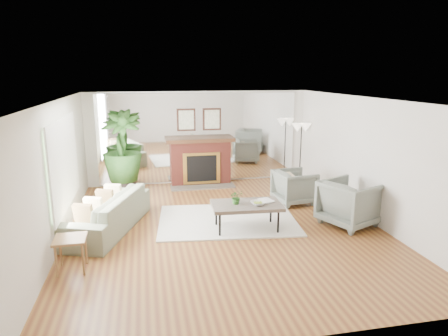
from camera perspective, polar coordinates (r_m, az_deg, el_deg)
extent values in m
plane|color=brown|center=(7.97, 0.06, -8.48)|extent=(7.00, 7.00, 0.00)
cube|color=silver|center=(7.60, -22.62, -0.73)|extent=(0.02, 7.00, 2.50)
cube|color=silver|center=(8.68, 19.80, 1.18)|extent=(0.02, 7.00, 2.50)
cube|color=silver|center=(10.97, -3.58, 4.37)|extent=(6.00, 0.02, 2.50)
cube|color=silver|center=(10.95, -3.56, 4.35)|extent=(5.40, 0.04, 2.40)
cube|color=#B2E09E|center=(7.95, -21.94, 0.67)|extent=(0.04, 2.40, 1.50)
cube|color=maroon|center=(10.89, -3.37, 0.82)|extent=(1.60, 0.40, 1.20)
cube|color=gold|center=(10.71, -3.21, -0.05)|extent=(1.00, 0.04, 0.85)
cube|color=black|center=(10.69, -3.19, -0.08)|extent=(0.80, 0.04, 0.70)
cube|color=#5B5248|center=(10.70, -3.07, -2.65)|extent=(1.70, 0.55, 0.03)
cube|color=#472916|center=(10.75, -3.40, 4.02)|extent=(1.85, 0.46, 0.10)
cube|color=black|center=(10.80, -5.42, 6.87)|extent=(0.50, 0.04, 0.60)
cube|color=black|center=(10.90, -1.73, 6.98)|extent=(0.50, 0.04, 0.60)
cube|color=white|center=(8.30, 0.47, -7.44)|extent=(2.97, 2.26, 0.03)
cube|color=#5B5248|center=(7.69, 3.25, -5.35)|extent=(1.38, 0.86, 0.07)
cylinder|color=black|center=(7.44, -0.60, -8.18)|extent=(0.04, 0.04, 0.47)
cylinder|color=black|center=(7.65, 7.75, -7.68)|extent=(0.04, 0.04, 0.47)
cylinder|color=black|center=(7.95, -1.12, -6.72)|extent=(0.04, 0.04, 0.47)
cylinder|color=black|center=(8.15, 6.70, -6.30)|extent=(0.04, 0.04, 0.47)
imported|color=gray|center=(8.08, -16.47, -6.07)|extent=(1.70, 2.59, 0.71)
imported|color=gray|center=(9.44, 10.05, -2.66)|extent=(0.96, 0.94, 0.78)
imported|color=gray|center=(8.34, 17.51, -4.78)|extent=(1.31, 1.29, 0.91)
cube|color=brown|center=(6.57, -21.15, -9.45)|extent=(0.48, 0.48, 0.04)
cylinder|color=brown|center=(6.54, -22.86, -12.25)|extent=(0.04, 0.04, 0.51)
cylinder|color=brown|center=(6.48, -19.51, -12.20)|extent=(0.04, 0.04, 0.51)
cylinder|color=brown|center=(6.88, -22.32, -10.92)|extent=(0.04, 0.04, 0.51)
cylinder|color=brown|center=(6.82, -19.14, -10.85)|extent=(0.04, 0.04, 0.51)
cylinder|color=black|center=(10.53, -14.11, -2.18)|extent=(0.59, 0.59, 0.42)
imported|color=#315B21|center=(10.32, -14.41, 2.96)|extent=(1.00, 1.00, 1.75)
cylinder|color=black|center=(11.30, 10.69, -1.96)|extent=(0.28, 0.28, 0.04)
cylinder|color=black|center=(11.12, 10.86, 1.90)|extent=(0.03, 0.03, 1.59)
cone|color=#EFE1CB|center=(10.95, 10.45, 5.70)|extent=(0.30, 0.30, 0.22)
cone|color=#EFE1CB|center=(11.05, 11.61, 5.71)|extent=(0.30, 0.30, 0.22)
imported|color=#315B21|center=(7.62, 1.78, -4.16)|extent=(0.26, 0.23, 0.27)
imported|color=brown|center=(7.61, 4.88, -5.05)|extent=(0.31, 0.31, 0.07)
imported|color=brown|center=(7.80, 5.37, -4.76)|extent=(0.30, 0.36, 0.02)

